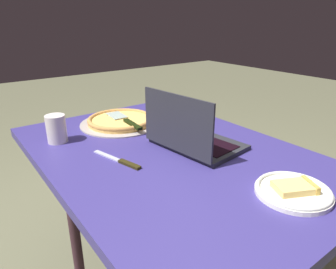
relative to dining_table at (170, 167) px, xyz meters
The scene contains 6 objects.
dining_table is the anchor object (origin of this frame).
laptop 0.15m from the dining_table, 109.07° to the right, with size 0.37×0.28×0.23m.
pizza_plate 0.48m from the dining_table, 167.24° to the right, with size 0.22×0.22×0.04m.
pizza_tray 0.40m from the dining_table, ahead, with size 0.38×0.38×0.04m.
table_knife 0.21m from the dining_table, 81.92° to the left, with size 0.23×0.08×0.01m.
drink_cup 0.49m from the dining_table, 41.97° to the left, with size 0.08×0.08×0.11m.
Camera 1 is at (-0.85, 0.64, 1.26)m, focal length 32.48 mm.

